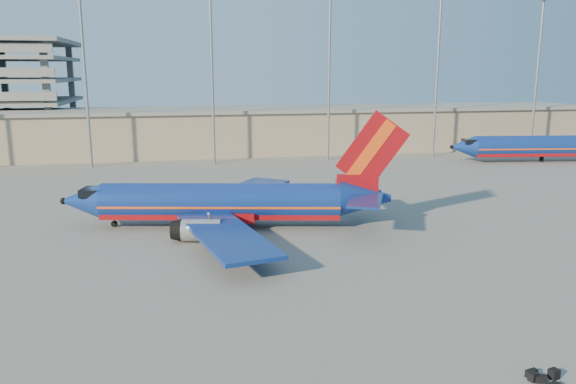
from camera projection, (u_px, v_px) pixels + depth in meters
name	position (u px, v px, depth m)	size (l,w,h in m)	color
ground	(303.00, 240.00, 52.58)	(220.00, 220.00, 0.00)	slate
terminal_building	(287.00, 129.00, 109.16)	(122.00, 16.00, 8.50)	#9E866D
light_mast_row	(272.00, 58.00, 93.88)	(101.60, 1.60, 28.65)	gray
aircraft_main	(229.00, 203.00, 56.32)	(34.41, 32.77, 11.77)	navy
aircraft_second	(548.00, 146.00, 96.85)	(35.09, 13.58, 11.91)	navy
luggage_pile	(556.00, 381.00, 28.23)	(3.71, 2.48, 0.54)	black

